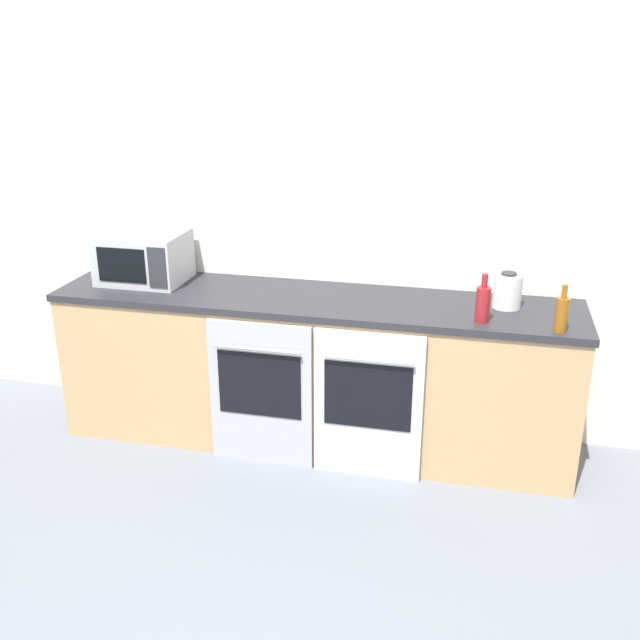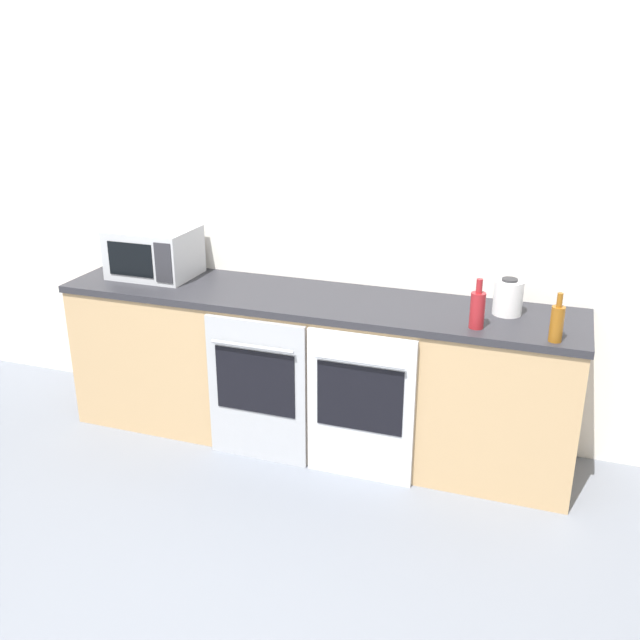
% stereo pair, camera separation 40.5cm
% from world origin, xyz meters
% --- Properties ---
extents(wall_back, '(10.00, 0.06, 2.60)m').
position_xyz_m(wall_back, '(0.00, 2.36, 1.30)').
color(wall_back, silver).
rests_on(wall_back, ground_plane).
extents(counter_back, '(2.98, 0.63, 0.91)m').
position_xyz_m(counter_back, '(0.00, 2.02, 0.46)').
color(counter_back, tan).
rests_on(counter_back, ground_plane).
extents(oven_left, '(0.59, 0.06, 0.85)m').
position_xyz_m(oven_left, '(-0.23, 1.70, 0.43)').
color(oven_left, '#A8AAAF').
rests_on(oven_left, ground_plane).
extents(oven_right, '(0.59, 0.06, 0.85)m').
position_xyz_m(oven_right, '(0.37, 1.70, 0.43)').
color(oven_right, silver).
rests_on(oven_right, ground_plane).
extents(microwave, '(0.49, 0.39, 0.30)m').
position_xyz_m(microwave, '(-1.06, 2.09, 1.06)').
color(microwave, '#B7BABF').
rests_on(microwave, counter_back).
extents(bottle_amber, '(0.06, 0.06, 0.24)m').
position_xyz_m(bottle_amber, '(1.31, 1.79, 1.00)').
color(bottle_amber, '#8C5114').
rests_on(bottle_amber, counter_back).
extents(bottle_red, '(0.07, 0.07, 0.26)m').
position_xyz_m(bottle_red, '(0.93, 1.84, 1.01)').
color(bottle_red, maroon).
rests_on(bottle_red, counter_back).
extents(kettle, '(0.15, 0.15, 0.19)m').
position_xyz_m(kettle, '(1.06, 2.10, 1.00)').
color(kettle, white).
rests_on(kettle, counter_back).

